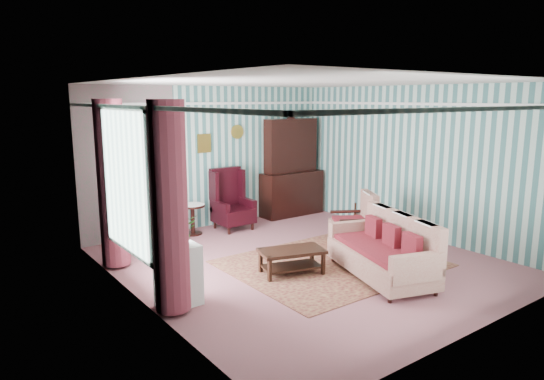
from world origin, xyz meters
TOP-DOWN VIEW (x-y plane):
  - floor at (0.00, 0.00)m, footprint 6.00×6.00m
  - room_shell at (-0.62, 0.18)m, footprint 5.53×6.02m
  - bookcase at (-1.35, 2.84)m, footprint 0.80×0.28m
  - dresser_hutch at (1.90, 2.72)m, footprint 1.50×0.56m
  - wingback_left at (-1.60, 2.45)m, footprint 0.76×0.80m
  - wingback_right at (0.15, 2.45)m, footprint 0.76×0.80m
  - seated_woman at (-1.60, 2.45)m, footprint 0.44×0.40m
  - round_side_table at (-0.70, 2.60)m, footprint 0.50×0.50m
  - nest_table at (2.47, 0.90)m, footprint 0.45×0.38m
  - plant_stand at (-2.40, -0.30)m, footprint 0.55×0.35m
  - rug at (0.30, -0.30)m, footprint 3.20×2.60m
  - sofa at (0.48, -1.18)m, footprint 1.63×2.18m
  - floral_armchair at (1.29, 0.20)m, footprint 1.02×1.06m
  - coffee_table at (-0.50, -0.28)m, footprint 1.09×0.79m
  - potted_plant_a at (-2.41, -0.43)m, footprint 0.45×0.41m
  - potted_plant_b at (-2.36, -0.22)m, footprint 0.28×0.23m
  - potted_plant_c at (-2.48, -0.23)m, footprint 0.24×0.24m

SIDE VIEW (x-z plane):
  - floor at x=0.00m, z-range 0.00..0.00m
  - rug at x=0.30m, z-range 0.00..0.01m
  - coffee_table at x=-0.50m, z-range 0.00..0.39m
  - nest_table at x=2.47m, z-range 0.00..0.54m
  - round_side_table at x=-0.70m, z-range 0.00..0.60m
  - plant_stand at x=-2.40m, z-range 0.00..0.80m
  - floral_armchair at x=1.29m, z-range 0.00..1.02m
  - sofa at x=0.48m, z-range 0.00..1.11m
  - seated_woman at x=-1.60m, z-range 0.00..1.18m
  - wingback_left at x=-1.60m, z-range 0.00..1.25m
  - wingback_right at x=0.15m, z-range 0.00..1.25m
  - potted_plant_c at x=-2.48m, z-range 0.80..1.15m
  - potted_plant_a at x=-2.41m, z-range 0.80..1.23m
  - potted_plant_b at x=-2.36m, z-range 0.80..1.30m
  - bookcase at x=-1.35m, z-range 0.00..2.24m
  - dresser_hutch at x=1.90m, z-range 0.00..2.36m
  - room_shell at x=-0.62m, z-range 0.55..3.46m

